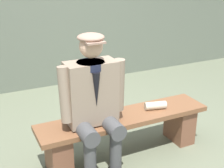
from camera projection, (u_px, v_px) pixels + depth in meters
name	position (u px, v px, depth m)	size (l,w,h in m)	color
ground_plane	(124.00, 154.00, 3.21)	(30.00, 30.00, 0.00)	#656C54
bench	(124.00, 130.00, 3.11)	(1.73, 0.38, 0.44)	brown
seated_man	(94.00, 99.00, 2.77)	(0.62, 0.55, 1.28)	gray
rolled_magazine	(155.00, 105.00, 3.17)	(0.08, 0.08, 0.22)	beige
stadium_wall	(55.00, 23.00, 4.81)	(12.00, 0.24, 1.93)	#626B5B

